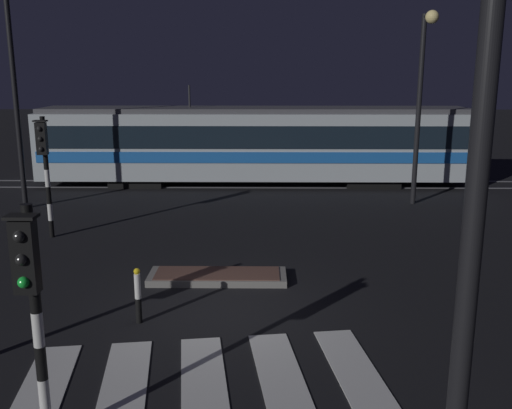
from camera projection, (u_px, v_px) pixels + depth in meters
The scene contains 12 objects.
ground_plane at pixel (221, 310), 11.71m from camera, with size 120.00×120.00×0.00m, color black.
rail_near at pixel (242, 188), 23.73m from camera, with size 80.00×0.12×0.03m, color #59595E.
rail_far at pixel (243, 181), 25.13m from camera, with size 80.00×0.12×0.03m, color #59595E.
crosswalk_zebra at pixel (205, 403), 8.43m from camera, with size 6.12×4.86×0.02m.
traffic_island at pixel (218, 276), 13.34m from camera, with size 3.19×1.02×0.18m.
traffic_light_corner_far_left at pixel (44, 159), 16.17m from camera, with size 0.36×0.42×3.50m.
traffic_light_kerb_mid_left at pixel (31, 294), 6.98m from camera, with size 0.36×0.42×3.22m.
street_lamp_near_kerb at pixel (502, 42), 4.13m from camera, with size 0.44×1.21×7.96m.
street_lamp_trackside_left at pixel (10, 69), 19.00m from camera, with size 0.44×1.21×7.61m.
street_lamp_trackside_right at pixel (422, 85), 19.75m from camera, with size 0.44×1.21×6.66m.
tram at pixel (254, 144), 24.02m from camera, with size 18.02×2.58×4.15m.
bollard_island_edge at pixel (138, 296), 11.00m from camera, with size 0.12×0.12×1.11m.
Camera 1 is at (0.83, -10.90, 4.79)m, focal length 40.29 mm.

